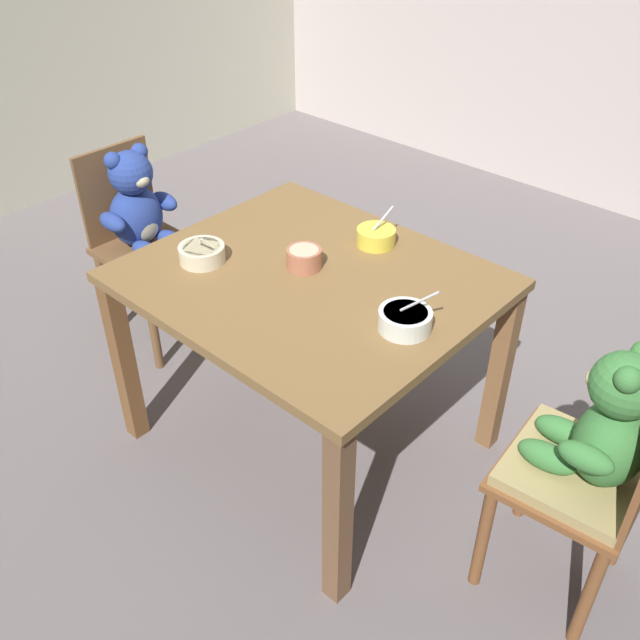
{
  "coord_description": "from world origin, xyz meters",
  "views": [
    {
      "loc": [
        1.28,
        -1.35,
        1.87
      ],
      "look_at": [
        0.0,
        0.05,
        0.5
      ],
      "focal_mm": 39.3,
      "sensor_mm": 36.0,
      "label": 1
    }
  ],
  "objects_px": {
    "teddy_chair_near_right": "(599,446)",
    "porridge_bowl_yellow_far_center": "(376,236)",
    "porridge_bowl_white_near_right": "(405,320)",
    "porridge_bowl_cream_near_left": "(202,253)",
    "dining_table": "(309,302)",
    "teddy_chair_near_left": "(139,218)",
    "porridge_bowl_terracotta_center": "(304,258)"
  },
  "relations": [
    {
      "from": "porridge_bowl_yellow_far_center",
      "to": "porridge_bowl_cream_near_left",
      "type": "height_order",
      "value": "porridge_bowl_cream_near_left"
    },
    {
      "from": "teddy_chair_near_right",
      "to": "porridge_bowl_yellow_far_center",
      "type": "relative_size",
      "value": 6.23
    },
    {
      "from": "porridge_bowl_yellow_far_center",
      "to": "porridge_bowl_white_near_right",
      "type": "relative_size",
      "value": 0.92
    },
    {
      "from": "teddy_chair_near_left",
      "to": "porridge_bowl_terracotta_center",
      "type": "distance_m",
      "value": 0.93
    },
    {
      "from": "teddy_chair_near_right",
      "to": "porridge_bowl_white_near_right",
      "type": "height_order",
      "value": "teddy_chair_near_right"
    },
    {
      "from": "teddy_chair_near_right",
      "to": "porridge_bowl_white_near_right",
      "type": "xyz_separation_m",
      "value": [
        -0.57,
        -0.09,
        0.17
      ]
    },
    {
      "from": "teddy_chair_near_left",
      "to": "porridge_bowl_yellow_far_center",
      "type": "bearing_deg",
      "value": 15.9
    },
    {
      "from": "porridge_bowl_white_near_right",
      "to": "porridge_bowl_cream_near_left",
      "type": "bearing_deg",
      "value": -168.41
    },
    {
      "from": "teddy_chair_near_right",
      "to": "porridge_bowl_yellow_far_center",
      "type": "xyz_separation_m",
      "value": [
        -0.93,
        0.23,
        0.17
      ]
    },
    {
      "from": "teddy_chair_near_right",
      "to": "porridge_bowl_terracotta_center",
      "type": "relative_size",
      "value": 7.72
    },
    {
      "from": "teddy_chair_near_right",
      "to": "porridge_bowl_yellow_far_center",
      "type": "height_order",
      "value": "teddy_chair_near_right"
    },
    {
      "from": "teddy_chair_near_right",
      "to": "porridge_bowl_cream_near_left",
      "type": "distance_m",
      "value": 1.3
    },
    {
      "from": "porridge_bowl_yellow_far_center",
      "to": "porridge_bowl_cream_near_left",
      "type": "relative_size",
      "value": 0.94
    },
    {
      "from": "teddy_chair_near_right",
      "to": "porridge_bowl_white_near_right",
      "type": "bearing_deg",
      "value": 3.4
    },
    {
      "from": "dining_table",
      "to": "porridge_bowl_yellow_far_center",
      "type": "bearing_deg",
      "value": 84.82
    },
    {
      "from": "teddy_chair_near_right",
      "to": "porridge_bowl_yellow_far_center",
      "type": "bearing_deg",
      "value": -19.38
    },
    {
      "from": "porridge_bowl_white_near_right",
      "to": "dining_table",
      "type": "bearing_deg",
      "value": 176.83
    },
    {
      "from": "teddy_chair_near_right",
      "to": "porridge_bowl_cream_near_left",
      "type": "height_order",
      "value": "teddy_chair_near_right"
    },
    {
      "from": "teddy_chair_near_left",
      "to": "porridge_bowl_white_near_right",
      "type": "xyz_separation_m",
      "value": [
        1.35,
        -0.04,
        0.17
      ]
    },
    {
      "from": "teddy_chair_near_left",
      "to": "porridge_bowl_yellow_far_center",
      "type": "height_order",
      "value": "teddy_chair_near_left"
    },
    {
      "from": "dining_table",
      "to": "porridge_bowl_terracotta_center",
      "type": "relative_size",
      "value": 9.52
    },
    {
      "from": "teddy_chair_near_left",
      "to": "porridge_bowl_white_near_right",
      "type": "height_order",
      "value": "teddy_chair_near_left"
    },
    {
      "from": "dining_table",
      "to": "porridge_bowl_terracotta_center",
      "type": "bearing_deg",
      "value": 150.0
    },
    {
      "from": "dining_table",
      "to": "porridge_bowl_cream_near_left",
      "type": "height_order",
      "value": "porridge_bowl_cream_near_left"
    },
    {
      "from": "teddy_chair_near_left",
      "to": "porridge_bowl_cream_near_left",
      "type": "relative_size",
      "value": 5.69
    },
    {
      "from": "porridge_bowl_cream_near_left",
      "to": "porridge_bowl_white_near_right",
      "type": "bearing_deg",
      "value": 11.59
    },
    {
      "from": "porridge_bowl_cream_near_left",
      "to": "dining_table",
      "type": "bearing_deg",
      "value": 27.59
    },
    {
      "from": "porridge_bowl_white_near_right",
      "to": "teddy_chair_near_right",
      "type": "bearing_deg",
      "value": 8.75
    },
    {
      "from": "porridge_bowl_yellow_far_center",
      "to": "teddy_chair_near_right",
      "type": "bearing_deg",
      "value": -14.03
    },
    {
      "from": "dining_table",
      "to": "teddy_chair_near_left",
      "type": "distance_m",
      "value": 0.96
    },
    {
      "from": "dining_table",
      "to": "porridge_bowl_cream_near_left",
      "type": "xyz_separation_m",
      "value": [
        -0.32,
        -0.17,
        0.13
      ]
    },
    {
      "from": "porridge_bowl_white_near_right",
      "to": "porridge_bowl_yellow_far_center",
      "type": "bearing_deg",
      "value": 138.43
    }
  ]
}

